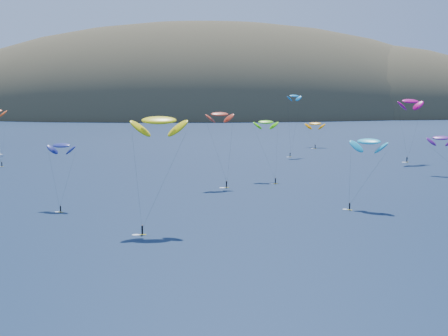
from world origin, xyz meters
The scene contains 11 objects.
ground centered at (0.00, 0.00, 0.00)m, with size 2800.00×2800.00×0.00m, color black.
island centered at (39.40, 562.36, -10.74)m, with size 730.00×300.00×210.00m.
kitesurfer_2 centered at (-16.25, 53.18, 23.03)m, with size 11.71×10.77×26.26m.
kitesurfer_3 centered at (16.06, 119.09, 18.41)m, with size 7.73×12.68×20.62m.
kitesurfer_4 centered at (37.40, 184.15, 25.41)m, with size 8.00×9.47×27.53m.
kitesurfer_5 centered at (35.31, 71.86, 16.43)m, with size 11.45×9.85×19.09m.
kitesurfer_6 centered at (76.91, 124.66, 12.43)m, with size 9.90×12.99×14.97m.
kitesurfer_8 centered at (78.87, 159.29, 23.84)m, with size 12.66×8.87×27.10m.
kitesurfer_9 centered at (0.34, 107.17, 21.57)m, with size 9.32×8.42×24.03m.
kitesurfer_10 centered at (-41.34, 77.52, 15.44)m, with size 8.01×10.73×17.52m.
kitesurfer_11 centered at (54.57, 219.35, 11.30)m, with size 10.36×12.85×13.95m.
Camera 1 is at (-12.33, -80.03, 30.89)m, focal length 50.00 mm.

